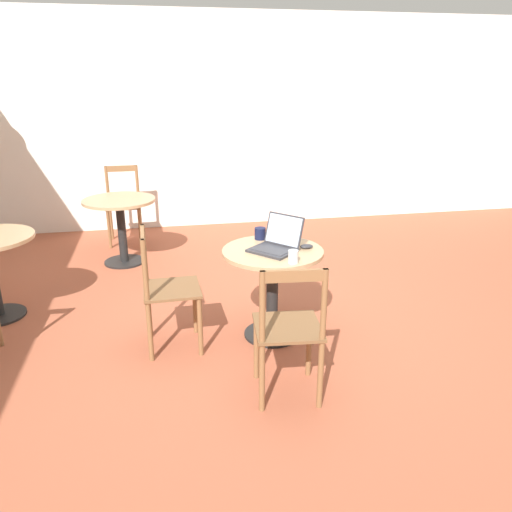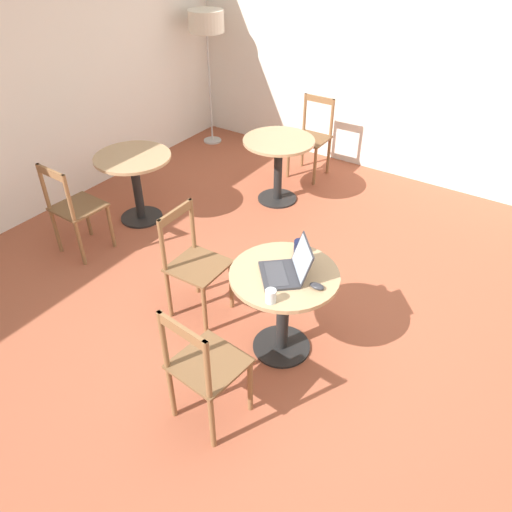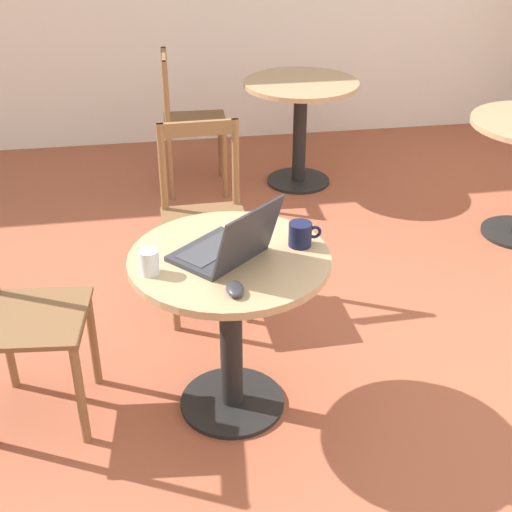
# 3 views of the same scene
# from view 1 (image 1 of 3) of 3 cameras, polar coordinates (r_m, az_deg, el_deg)

# --- Properties ---
(ground_plane) EXTENTS (16.00, 16.00, 0.00)m
(ground_plane) POSITION_cam_1_polar(r_m,az_deg,el_deg) (4.00, 2.22, -8.81)
(ground_plane) COLOR #9E5138
(wall_side) EXTENTS (0.06, 9.40, 2.70)m
(wall_side) POSITION_cam_1_polar(r_m,az_deg,el_deg) (6.72, -4.13, 14.92)
(wall_side) COLOR white
(wall_side) RESTS_ON ground_plane
(cafe_table_near) EXTENTS (0.75, 0.75, 0.71)m
(cafe_table_near) POSITION_cam_1_polar(r_m,az_deg,el_deg) (3.76, 1.89, -1.94)
(cafe_table_near) COLOR black
(cafe_table_near) RESTS_ON ground_plane
(cafe_table_mid) EXTENTS (0.75, 0.75, 0.71)m
(cafe_table_mid) POSITION_cam_1_polar(r_m,az_deg,el_deg) (5.50, -15.23, 4.44)
(cafe_table_mid) COLOR black
(cafe_table_mid) RESTS_ON ground_plane
(chair_near_back) EXTENTS (0.41, 0.41, 0.91)m
(chair_near_back) POSITION_cam_1_polar(r_m,az_deg,el_deg) (3.68, -10.25, -3.85)
(chair_near_back) COLOR brown
(chair_near_back) RESTS_ON ground_plane
(chair_near_left) EXTENTS (0.44, 0.44, 0.91)m
(chair_near_left) POSITION_cam_1_polar(r_m,az_deg,el_deg) (3.07, 3.76, -8.55)
(chair_near_left) COLOR brown
(chair_near_left) RESTS_ON ground_plane
(chair_mid_right) EXTENTS (0.41, 0.41, 0.91)m
(chair_mid_right) POSITION_cam_1_polar(r_m,az_deg,el_deg) (6.24, -14.88, 5.65)
(chair_mid_right) COLOR brown
(chair_mid_right) RESTS_ON ground_plane
(laptop) EXTENTS (0.44, 0.44, 0.25)m
(laptop) POSITION_cam_1_polar(r_m,az_deg,el_deg) (3.67, 2.28, 1.40)
(laptop) COLOR #2D2D33
(laptop) RESTS_ON cafe_table_near
(mouse) EXTENTS (0.06, 0.10, 0.03)m
(mouse) POSITION_cam_1_polar(r_m,az_deg,el_deg) (3.74, 5.78, 1.10)
(mouse) COLOR #2D2D33
(mouse) RESTS_ON cafe_table_near
(mug) EXTENTS (0.13, 0.09, 0.09)m
(mug) POSITION_cam_1_polar(r_m,az_deg,el_deg) (3.93, 0.47, 2.60)
(mug) COLOR #141938
(mug) RESTS_ON cafe_table_near
(drinking_glass) EXTENTS (0.07, 0.07, 0.09)m
(drinking_glass) POSITION_cam_1_polar(r_m,az_deg,el_deg) (3.43, 4.27, -0.08)
(drinking_glass) COLOR silver
(drinking_glass) RESTS_ON cafe_table_near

